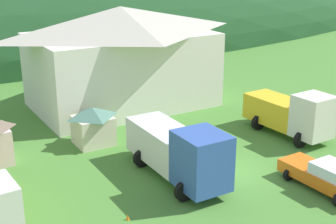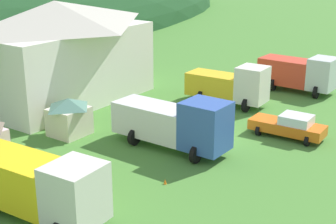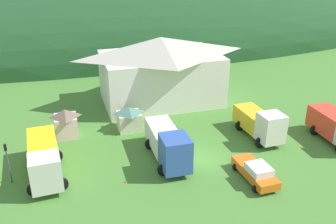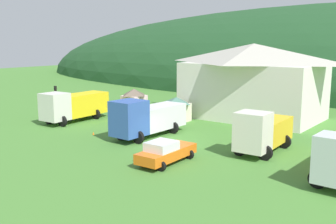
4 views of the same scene
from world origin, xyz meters
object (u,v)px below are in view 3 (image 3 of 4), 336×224
at_px(depot_building, 161,69).
at_px(heavy_rig_striped, 260,123).
at_px(box_truck_blue, 168,144).
at_px(traffic_light_west, 8,159).
at_px(service_pickup_orange, 256,172).
at_px(flatbed_truck_yellow, 44,158).
at_px(play_shed_pink, 66,122).
at_px(play_shed_cream, 129,118).
at_px(traffic_cone_near_pickup, 126,183).

xyz_separation_m(depot_building, heavy_rig_striped, (6.94, -12.61, -2.55)).
relative_size(depot_building, heavy_rig_striped, 2.28).
xyz_separation_m(box_truck_blue, traffic_light_west, (-13.57, 0.50, 0.47)).
bearing_deg(traffic_light_west, heavy_rig_striped, 2.65).
xyz_separation_m(depot_building, box_truck_blue, (-3.40, -14.22, -2.45)).
xyz_separation_m(box_truck_blue, service_pickup_orange, (6.15, -5.11, -0.97)).
height_order(box_truck_blue, traffic_light_west, traffic_light_west).
bearing_deg(depot_building, flatbed_truck_yellow, -136.23).
relative_size(service_pickup_orange, traffic_light_west, 1.39).
distance_m(play_shed_pink, service_pickup_orange, 19.68).
distance_m(play_shed_cream, box_truck_blue, 7.74).
relative_size(depot_building, traffic_cone_near_pickup, 26.35).
height_order(play_shed_pink, traffic_cone_near_pickup, play_shed_pink).
bearing_deg(flatbed_truck_yellow, depot_building, 130.74).
relative_size(heavy_rig_striped, traffic_cone_near_pickup, 11.55).
height_order(flatbed_truck_yellow, box_truck_blue, box_truck_blue).
bearing_deg(traffic_light_west, service_pickup_orange, -15.88).
height_order(play_shed_cream, service_pickup_orange, play_shed_cream).
distance_m(play_shed_cream, flatbed_truck_yellow, 11.01).
height_order(heavy_rig_striped, traffic_light_west, traffic_light_west).
xyz_separation_m(depot_building, play_shed_pink, (-12.03, -6.35, -2.71)).
distance_m(heavy_rig_striped, traffic_light_west, 23.94).
bearing_deg(depot_building, box_truck_blue, -103.44).
height_order(box_truck_blue, heavy_rig_striped, box_truck_blue).
xyz_separation_m(box_truck_blue, traffic_cone_near_pickup, (-4.43, -2.32, -1.80)).
height_order(play_shed_cream, traffic_cone_near_pickup, play_shed_cream).
distance_m(play_shed_cream, service_pickup_orange, 15.02).
distance_m(play_shed_pink, flatbed_truck_yellow, 7.53).
bearing_deg(service_pickup_orange, traffic_light_west, -107.38).
bearing_deg(depot_building, traffic_light_west, -141.04).
height_order(play_shed_pink, box_truck_blue, box_truck_blue).
bearing_deg(service_pickup_orange, play_shed_cream, -148.16).
distance_m(depot_building, play_shed_pink, 13.87).
bearing_deg(depot_building, service_pickup_orange, -81.90).
relative_size(box_truck_blue, traffic_light_west, 2.19).
relative_size(play_shed_pink, service_pickup_orange, 0.59).
xyz_separation_m(depot_building, traffic_light_west, (-16.96, -13.72, -1.98)).
distance_m(depot_building, play_shed_cream, 9.20).
xyz_separation_m(play_shed_pink, heavy_rig_striped, (18.98, -6.26, 0.15)).
relative_size(depot_building, service_pickup_orange, 3.03).
height_order(box_truck_blue, service_pickup_orange, box_truck_blue).
height_order(play_shed_cream, traffic_light_west, traffic_light_west).
bearing_deg(box_truck_blue, traffic_light_west, -91.19).
xyz_separation_m(service_pickup_orange, traffic_light_west, (-19.71, 5.61, 1.44)).
distance_m(depot_building, box_truck_blue, 14.82).
bearing_deg(service_pickup_orange, flatbed_truck_yellow, -110.30).
bearing_deg(flatbed_truck_yellow, traffic_cone_near_pickup, 61.85).
xyz_separation_m(depot_building, flatbed_truck_yellow, (-14.16, -13.57, -2.47)).
height_order(play_shed_pink, flatbed_truck_yellow, flatbed_truck_yellow).
bearing_deg(traffic_cone_near_pickup, box_truck_blue, 27.63).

